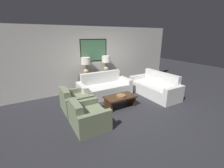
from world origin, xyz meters
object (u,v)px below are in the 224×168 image
table_lamp_right (106,62)px  couch_by_side (155,88)px  table_lamp_left (86,64)px  couch_by_back_wall (104,88)px  armchair_near_back_wall (75,102)px  console_table (97,82)px  coffee_table (120,99)px  decorative_bowl (121,96)px  armchair_near_camera (88,117)px

table_lamp_right → couch_by_side: table_lamp_right is taller
table_lamp_left → couch_by_back_wall: table_lamp_left is taller
couch_by_back_wall → armchair_near_back_wall: 1.49m
couch_by_back_wall → console_table: bearing=90.0°
table_lamp_right → armchair_near_back_wall: (-1.82, -1.32, -0.93)m
couch_by_back_wall → armchair_near_back_wall: (-1.36, -0.61, -0.03)m
table_lamp_right → coffee_table: size_ratio=0.69×
table_lamp_left → couch_by_side: size_ratio=0.35×
armchair_near_back_wall → couch_by_back_wall: bearing=24.3°
coffee_table → decorative_bowl: decorative_bowl is taller
couch_by_side → decorative_bowl: couch_by_side is taller
console_table → armchair_near_back_wall: 1.90m
console_table → table_lamp_right: bearing=0.0°
console_table → decorative_bowl: bearing=-90.4°
table_lamp_right → table_lamp_left: bearing=180.0°
decorative_bowl → armchair_near_camera: bearing=-160.1°
table_lamp_right → couch_by_side: 2.30m
couch_by_side → armchair_near_back_wall: bearing=173.7°
table_lamp_left → armchair_near_back_wall: size_ratio=0.73×
couch_by_back_wall → coffee_table: 1.15m
decorative_bowl → armchair_near_camera: size_ratio=0.31×
decorative_bowl → coffee_table: bearing=87.3°
armchair_near_back_wall → console_table: bearing=44.2°
table_lamp_left → table_lamp_right: 0.92m
table_lamp_right → couch_by_side: size_ratio=0.35×
table_lamp_left → coffee_table: (0.45, -1.86, -0.93)m
table_lamp_left → decorative_bowl: 2.12m
coffee_table → armchair_near_camera: size_ratio=1.06×
coffee_table → couch_by_back_wall: bearing=89.5°
table_lamp_left → armchair_near_camera: size_ratio=0.73×
console_table → couch_by_side: (1.77, -1.67, -0.07)m
console_table → couch_by_back_wall: size_ratio=0.71×
table_lamp_left → table_lamp_right: bearing=0.0°
couch_by_back_wall → armchair_near_camera: size_ratio=2.11×
coffee_table → armchair_near_camera: 1.45m
decorative_bowl → armchair_near_back_wall: armchair_near_back_wall is taller
couch_by_side → decorative_bowl: 1.80m
table_lamp_left → couch_by_side: table_lamp_left is taller
console_table → decorative_bowl: 1.91m
coffee_table → armchair_near_camera: armchair_near_camera is taller
table_lamp_right → couch_by_side: (1.31, -1.67, -0.91)m
decorative_bowl → armchair_near_camera: 1.44m
console_table → table_lamp_right: size_ratio=2.03×
console_table → armchair_near_camera: 2.76m
console_table → coffee_table: 1.86m
console_table → decorative_bowl: console_table is taller
armchair_near_back_wall → armchair_near_camera: bearing=-90.0°
coffee_table → decorative_bowl: bearing=-92.7°
couch_by_side → coffee_table: bearing=-173.8°
couch_by_back_wall → couch_by_side: (1.77, -0.96, 0.00)m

